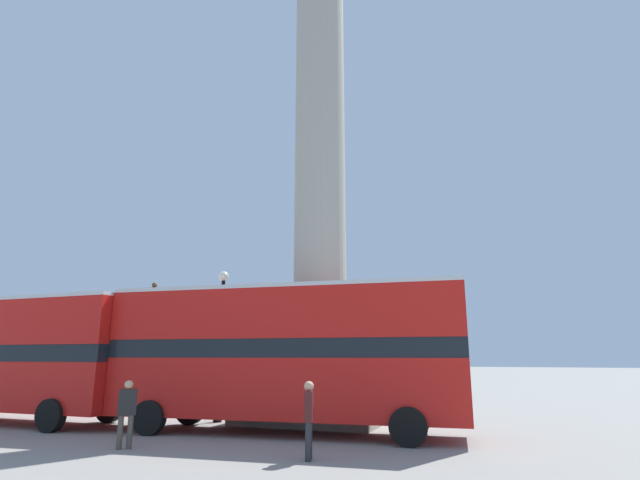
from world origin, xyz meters
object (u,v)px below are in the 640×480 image
at_px(equestrian_statue, 148,370).
at_px(pedestrian_near_lamp, 127,410).
at_px(street_lamp, 221,343).
at_px(monument_column, 320,207).
at_px(pedestrian_by_plinth, 309,415).
at_px(bus_b, 285,351).
at_px(bus_a, 9,354).

xyz_separation_m(equestrian_statue, pedestrian_near_lamp, (7.77, -10.37, -0.68)).
height_order(street_lamp, pedestrian_near_lamp, street_lamp).
distance_m(monument_column, pedestrian_by_plinth, 10.15).
bearing_deg(bus_b, bus_a, 179.69).
distance_m(bus_a, bus_b, 10.67).
height_order(bus_a, pedestrian_by_plinth, bus_a).
height_order(bus_a, pedestrian_near_lamp, bus_a).
xyz_separation_m(equestrian_statue, pedestrian_by_plinth, (12.66, -10.05, -0.65)).
relative_size(monument_column, bus_a, 2.02).
bearing_deg(bus_a, pedestrian_near_lamp, -19.17).
bearing_deg(monument_column, bus_b, -87.50).
distance_m(equestrian_statue, street_lamp, 8.79).
relative_size(bus_a, street_lamp, 1.95).
bearing_deg(bus_b, pedestrian_near_lamp, -132.87).
relative_size(bus_a, pedestrian_near_lamp, 6.31).
xyz_separation_m(monument_column, equestrian_statue, (-10.39, 3.21, -6.50)).
bearing_deg(monument_column, pedestrian_by_plinth, -71.65).
relative_size(equestrian_statue, pedestrian_near_lamp, 3.61).
bearing_deg(monument_column, equestrian_statue, 162.83).
xyz_separation_m(street_lamp, pedestrian_near_lamp, (0.62, -5.40, -1.84)).
bearing_deg(monument_column, street_lamp, -151.53).
height_order(bus_a, bus_b, bus_b).
relative_size(bus_b, pedestrian_by_plinth, 6.45).
bearing_deg(street_lamp, monument_column, 28.47).
bearing_deg(bus_a, equestrian_statue, 89.06).
bearing_deg(bus_b, pedestrian_by_plinth, -62.67).
height_order(bus_a, equestrian_statue, equestrian_statue).
bearing_deg(equestrian_statue, bus_b, -52.71).
bearing_deg(bus_a, bus_b, 4.69).
distance_m(monument_column, street_lamp, 6.49).
height_order(monument_column, equestrian_statue, monument_column).
relative_size(bus_b, street_lamp, 2.05).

